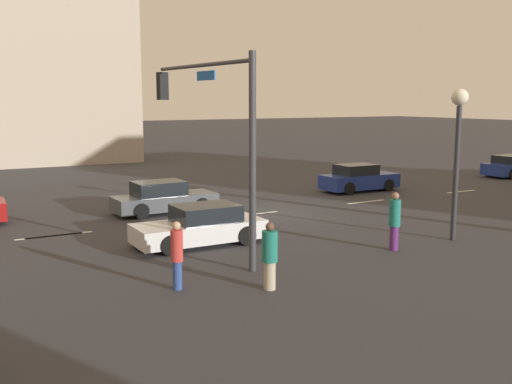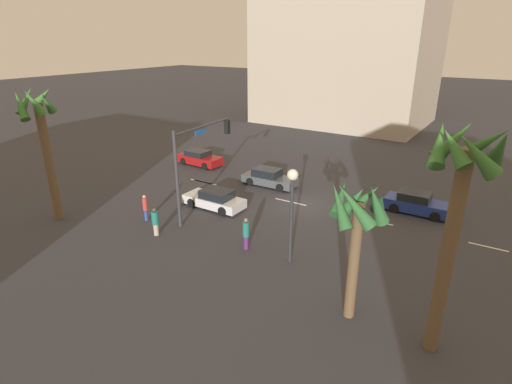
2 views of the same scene
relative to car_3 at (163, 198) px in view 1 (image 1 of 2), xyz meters
name	(u,v)px [view 1 (image 1 of 2)]	position (x,y,z in m)	size (l,w,h in m)	color
ground_plane	(270,212)	(-3.96, 2.19, -0.62)	(220.00, 220.00, 0.00)	#333338
lane_stripe_1	(461,191)	(-15.63, 2.19, -0.61)	(2.02, 0.14, 0.01)	silver
lane_stripe_2	(366,202)	(-9.25, 2.19, -0.61)	(2.20, 0.14, 0.01)	silver
lane_stripe_3	(252,214)	(-3.09, 2.19, -0.61)	(2.47, 0.14, 0.01)	silver
lane_stripe_4	(59,235)	(4.74, 2.19, -0.61)	(2.31, 0.14, 0.01)	silver
lane_stripe_5	(49,236)	(5.09, 2.19, -0.61)	(2.29, 0.14, 0.01)	silver
car_3	(163,198)	(0.00, 0.00, 0.00)	(4.37, 1.87, 1.36)	#474C51
car_4	(359,179)	(-11.09, -0.62, 0.03)	(4.18, 1.81, 1.42)	navy
car_5	(201,226)	(0.90, 5.87, -0.01)	(4.33, 1.89, 1.31)	silver
traffic_signal	(214,119)	(1.06, 7.29, 3.55)	(0.65, 6.11, 6.05)	#38383D
streetlamp	(458,133)	(-6.86, 9.56, 3.05)	(0.56, 0.56, 5.12)	#2D2D33
pedestrian_0	(395,220)	(-4.14, 9.60, 0.37)	(0.46, 0.46, 1.87)	#59266B
pedestrian_1	(270,255)	(1.34, 11.04, 0.28)	(0.47, 0.47, 1.73)	#B2A58C
pedestrian_2	(177,253)	(3.37, 9.90, 0.32)	(0.44, 0.44, 1.76)	#2D478C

